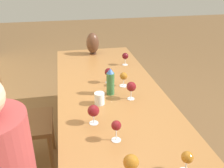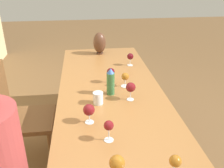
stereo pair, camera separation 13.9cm
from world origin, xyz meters
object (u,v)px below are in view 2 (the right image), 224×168
vase (100,43)px  wine_glass_7 (111,72)px  wine_glass_0 (131,88)px  wine_glass_4 (175,162)px  wine_glass_5 (130,57)px  wine_glass_6 (89,110)px  wine_glass_1 (117,163)px  water_tumbler (98,98)px  chair_far (19,114)px  water_bottle (111,82)px  wine_glass_2 (125,77)px  wine_glass_3 (109,126)px

vase → wine_glass_7: size_ratio=1.86×
wine_glass_0 → wine_glass_7: size_ratio=1.06×
wine_glass_4 → wine_glass_7: size_ratio=0.92×
wine_glass_5 → wine_glass_6: bearing=155.2°
wine_glass_1 → wine_glass_4: wine_glass_1 is taller
water_tumbler → wine_glass_4: wine_glass_4 is taller
chair_far → wine_glass_7: bearing=-82.9°
water_bottle → wine_glass_1: (-0.91, 0.07, -0.01)m
vase → wine_glass_2: size_ratio=2.03×
wine_glass_3 → wine_glass_0: bearing=-24.8°
wine_glass_4 → wine_glass_7: 1.16m
wine_glass_2 → wine_glass_4: wine_glass_4 is taller
wine_glass_1 → wine_glass_2: size_ratio=1.11×
vase → chair_far: size_ratio=0.27×
wine_glass_3 → chair_far: size_ratio=0.14×
wine_glass_5 → chair_far: size_ratio=0.14×
wine_glass_2 → wine_glass_7: size_ratio=0.91×
wine_glass_6 → wine_glass_7: bearing=-19.5°
water_tumbler → wine_glass_5: size_ratio=0.71×
vase → wine_glass_4: bearing=-173.6°
wine_glass_5 → wine_glass_7: (-0.41, 0.25, 0.00)m
water_bottle → water_tumbler: size_ratio=2.43×
water_tumbler → wine_glass_1: wine_glass_1 is taller
water_tumbler → wine_glass_3: 0.46m
wine_glass_6 → wine_glass_7: (0.61, -0.22, 0.00)m
wine_glass_7 → wine_glass_6: bearing=160.5°
chair_far → vase: bearing=-40.3°
wine_glass_2 → wine_glass_0: bearing=-179.6°
wine_glass_5 → wine_glass_6: size_ratio=0.96×
wine_glass_2 → chair_far: size_ratio=0.13×
wine_glass_7 → water_tumbler: bearing=159.0°
water_bottle → wine_glass_3: size_ratio=1.64×
wine_glass_4 → wine_glass_5: size_ratio=0.97×
wine_glass_5 → wine_glass_6: wine_glass_6 is taller
wine_glass_2 → wine_glass_4: (-1.05, -0.07, 0.00)m
water_bottle → wine_glass_5: water_bottle is taller
wine_glass_5 → chair_far: 1.23m
wine_glass_4 → chair_far: bearing=44.0°
vase → wine_glass_1: vase is taller
water_tumbler → wine_glass_3: (-0.46, -0.03, 0.06)m
vase → wine_glass_6: 1.45m
wine_glass_4 → chair_far: size_ratio=0.13×
wine_glass_6 → chair_far: chair_far is taller
wine_glass_4 → water_tumbler: bearing=22.7°
water_tumbler → chair_far: 0.77m
wine_glass_3 → wine_glass_7: (0.82, -0.11, -0.00)m
wine_glass_4 → wine_glass_0: bearing=4.8°
vase → wine_glass_0: bearing=-172.4°
wine_glass_1 → wine_glass_7: (1.13, -0.10, -0.00)m
water_bottle → wine_glass_0: 0.18m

